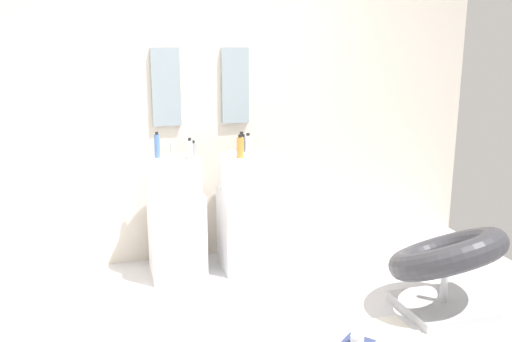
{
  "coord_description": "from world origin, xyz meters",
  "views": [
    {
      "loc": [
        -0.8,
        -2.71,
        1.75
      ],
      "look_at": [
        0.15,
        0.55,
        0.95
      ],
      "focal_mm": 38.43,
      "sensor_mm": 36.0,
      "label": 1
    }
  ],
  "objects": [
    {
      "name": "coffee_mug",
      "position": [
        0.57,
        -0.12,
        0.05
      ],
      "size": [
        0.08,
        0.08,
        0.08
      ],
      "primitive_type": "cylinder",
      "color": "white",
      "rests_on": "area_rug"
    },
    {
      "name": "pedestal_sink_right",
      "position": [
        0.28,
        1.25,
        0.46
      ],
      "size": [
        0.41,
        0.41,
        1.01
      ],
      "color": "white",
      "rests_on": "ground_plane"
    },
    {
      "name": "soap_bottle_clear",
      "position": [
        -0.16,
        1.21,
        0.99
      ],
      "size": [
        0.04,
        0.04,
        0.16
      ],
      "color": "silver",
      "rests_on": "pedestal_sink_left"
    },
    {
      "name": "soap_bottle_blue",
      "position": [
        -0.39,
        1.34,
        1.0
      ],
      "size": [
        0.04,
        0.04,
        0.19
      ],
      "color": "#4C72B7",
      "rests_on": "pedestal_sink_left"
    },
    {
      "name": "soap_bottle_white",
      "position": [
        0.32,
        1.37,
        0.98
      ],
      "size": [
        0.05,
        0.05,
        0.15
      ],
      "color": "white",
      "rests_on": "pedestal_sink_right"
    },
    {
      "name": "soap_bottle_amber",
      "position": [
        0.2,
        1.15,
        0.99
      ],
      "size": [
        0.05,
        0.05,
        0.17
      ],
      "color": "#C68C38",
      "rests_on": "pedestal_sink_right"
    },
    {
      "name": "lounge_chair",
      "position": [
        1.34,
        0.17,
        0.35
      ],
      "size": [
        1.05,
        1.06,
        0.65
      ],
      "color": "#B7BABF",
      "rests_on": "ground_plane"
    },
    {
      "name": "pedestal_sink_left",
      "position": [
        -0.28,
        1.25,
        0.46
      ],
      "size": [
        0.41,
        0.41,
        1.01
      ],
      "color": "white",
      "rests_on": "ground_plane"
    },
    {
      "name": "soap_bottle_black",
      "position": [
        0.28,
        1.4,
        0.98
      ],
      "size": [
        0.05,
        0.05,
        0.15
      ],
      "color": "black",
      "rests_on": "pedestal_sink_right"
    },
    {
      "name": "soap_bottle_grey",
      "position": [
        -0.14,
        1.24,
        0.97
      ],
      "size": [
        0.06,
        0.06,
        0.13
      ],
      "color": "#99999E",
      "rests_on": "pedestal_sink_left"
    },
    {
      "name": "vanity_mirror_left",
      "position": [
        -0.28,
        1.58,
        1.41
      ],
      "size": [
        0.22,
        0.03,
        0.6
      ],
      "primitive_type": "cube",
      "color": "#8C9EA8"
    },
    {
      "name": "vanity_mirror_right",
      "position": [
        0.28,
        1.58,
        1.41
      ],
      "size": [
        0.22,
        0.03,
        0.6
      ],
      "primitive_type": "cube",
      "color": "#8C9EA8"
    },
    {
      "name": "rear_partition",
      "position": [
        0.0,
        1.65,
        1.3
      ],
      "size": [
        4.8,
        0.1,
        2.6
      ],
      "primitive_type": "cube",
      "color": "beige",
      "rests_on": "ground_plane"
    }
  ]
}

